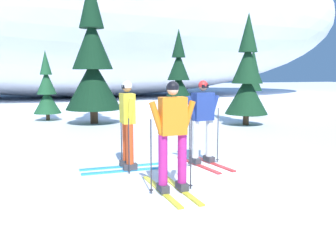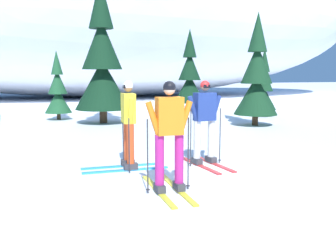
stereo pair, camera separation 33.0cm
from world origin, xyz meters
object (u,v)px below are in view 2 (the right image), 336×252
Objects in this scene: pine_tree_left at (58,91)px; pine_tree_center_left at (102,63)px; skier_navy_jacket at (205,120)px; skier_yellow_jacket at (128,123)px; pine_tree_far_right at (263,88)px; pine_tree_center_right at (190,77)px; pine_tree_right at (256,79)px; skier_orange_jacket at (169,135)px.

pine_tree_center_left is (1.66, -1.70, 1.13)m from pine_tree_left.
skier_navy_jacket is 1.00× the size of skier_yellow_jacket.
pine_tree_center_right is at bearing 122.57° from pine_tree_far_right.
skier_yellow_jacket is 0.43× the size of pine_tree_right.
pine_tree_left is (-1.51, 10.68, 0.24)m from skier_orange_jacket.
skier_navy_jacket is at bearing -130.39° from pine_tree_right.
pine_tree_right is at bearing 39.53° from skier_yellow_jacket.
skier_yellow_jacket is 9.04m from pine_tree_left.
pine_tree_center_right is (5.03, 3.61, -0.57)m from pine_tree_center_left.
pine_tree_left reaches higher than skier_orange_jacket.
pine_tree_center_right is (6.69, 1.91, 0.56)m from pine_tree_left.
pine_tree_right is (5.54, 6.56, 0.78)m from skier_orange_jacket.
pine_tree_center_left is 5.93m from pine_tree_right.
pine_tree_left is 0.69× the size of pine_tree_right.
skier_yellow_jacket is at bearing -140.47° from pine_tree_right.
skier_orange_jacket is at bearing -130.17° from pine_tree_right.
pine_tree_right is (5.87, 4.84, 0.79)m from skier_yellow_jacket.
pine_tree_center_left is 1.82× the size of pine_tree_far_right.
skier_yellow_jacket is 1.75m from skier_orange_jacket.
pine_tree_left is 0.52× the size of pine_tree_center_left.
pine_tree_center_left is at bearing -144.33° from pine_tree_center_right.
pine_tree_center_right reaches higher than pine_tree_right.
pine_tree_center_right is at bearing 70.63° from skier_navy_jacket.
pine_tree_left is (-1.19, 8.96, 0.25)m from skier_yellow_jacket.
pine_tree_left is at bearing -164.09° from pine_tree_center_right.
skier_navy_jacket is 0.98× the size of skier_orange_jacket.
skier_yellow_jacket is 10.69m from pine_tree_far_right.
pine_tree_right is (4.22, 4.96, 0.79)m from skier_navy_jacket.
pine_tree_right reaches higher than pine_tree_far_right.
pine_tree_right is at bearing -30.26° from pine_tree_left.
pine_tree_center_left is at bearing 98.99° from skier_navy_jacket.
pine_tree_right is at bearing 49.83° from skier_orange_jacket.
pine_tree_far_right is at bearing 43.43° from skier_yellow_jacket.
skier_orange_jacket is 11.72m from pine_tree_far_right.
pine_tree_left is at bearing 149.74° from pine_tree_right.
skier_navy_jacket is 1.65m from skier_yellow_jacket.
pine_tree_center_left is 1.33× the size of pine_tree_right.
skier_yellow_jacket is 0.43× the size of pine_tree_center_right.
skier_yellow_jacket is at bearing -93.77° from pine_tree_center_left.
skier_orange_jacket is at bearing -90.96° from pine_tree_center_left.
pine_tree_center_left is 1.32× the size of pine_tree_center_right.
skier_navy_jacket is 0.59× the size of pine_tree_far_right.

